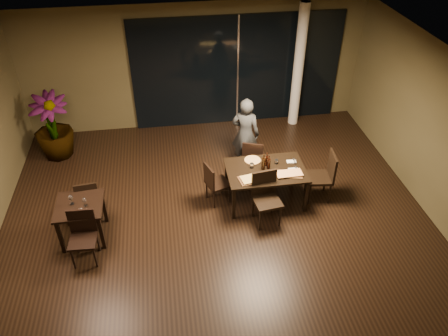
{
  "coord_description": "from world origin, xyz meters",
  "views": [
    {
      "loc": [
        -0.79,
        -5.62,
        5.7
      ],
      "look_at": [
        0.16,
        0.57,
        1.05
      ],
      "focal_mm": 35.0,
      "sensor_mm": 36.0,
      "label": 1
    }
  ],
  "objects_px": {
    "bottle_b": "(269,162)",
    "side_table": "(80,210)",
    "chair_main_near": "(266,195)",
    "diner": "(245,134)",
    "chair_main_left": "(214,182)",
    "chair_main_right": "(324,174)",
    "bottle_a": "(263,162)",
    "chair_main_far": "(253,157)",
    "chair_side_far": "(88,197)",
    "chair_side_near": "(83,233)",
    "potted_plant": "(52,126)",
    "bottle_c": "(267,159)",
    "main_table": "(266,173)"
  },
  "relations": [
    {
      "from": "chair_main_left",
      "to": "potted_plant",
      "type": "relative_size",
      "value": 0.59
    },
    {
      "from": "chair_side_near",
      "to": "diner",
      "type": "bearing_deg",
      "value": 37.66
    },
    {
      "from": "chair_main_right",
      "to": "bottle_a",
      "type": "height_order",
      "value": "bottle_a"
    },
    {
      "from": "chair_main_near",
      "to": "diner",
      "type": "relative_size",
      "value": 0.63
    },
    {
      "from": "chair_main_right",
      "to": "bottle_a",
      "type": "xyz_separation_m",
      "value": [
        -1.2,
        0.11,
        0.34
      ]
    },
    {
      "from": "chair_main_right",
      "to": "side_table",
      "type": "bearing_deg",
      "value": -78.3
    },
    {
      "from": "chair_main_far",
      "to": "chair_main_left",
      "type": "distance_m",
      "value": 1.13
    },
    {
      "from": "chair_main_right",
      "to": "bottle_b",
      "type": "distance_m",
      "value": 1.15
    },
    {
      "from": "chair_side_near",
      "to": "potted_plant",
      "type": "relative_size",
      "value": 0.64
    },
    {
      "from": "diner",
      "to": "bottle_a",
      "type": "relative_size",
      "value": 4.96
    },
    {
      "from": "chair_main_far",
      "to": "bottle_b",
      "type": "bearing_deg",
      "value": 120.08
    },
    {
      "from": "diner",
      "to": "chair_main_left",
      "type": "bearing_deg",
      "value": 76.17
    },
    {
      "from": "main_table",
      "to": "diner",
      "type": "distance_m",
      "value": 1.23
    },
    {
      "from": "chair_main_far",
      "to": "bottle_c",
      "type": "relative_size",
      "value": 3.16
    },
    {
      "from": "chair_main_left",
      "to": "bottle_c",
      "type": "xyz_separation_m",
      "value": [
        1.02,
        0.03,
        0.4
      ]
    },
    {
      "from": "side_table",
      "to": "chair_main_right",
      "type": "bearing_deg",
      "value": 5.24
    },
    {
      "from": "chair_side_near",
      "to": "potted_plant",
      "type": "distance_m",
      "value": 3.37
    },
    {
      "from": "side_table",
      "to": "bottle_c",
      "type": "xyz_separation_m",
      "value": [
        3.44,
        0.63,
        0.27
      ]
    },
    {
      "from": "chair_main_left",
      "to": "potted_plant",
      "type": "bearing_deg",
      "value": 37.71
    },
    {
      "from": "potted_plant",
      "to": "main_table",
      "type": "bearing_deg",
      "value": -27.7
    },
    {
      "from": "chair_main_far",
      "to": "chair_main_near",
      "type": "distance_m",
      "value": 1.3
    },
    {
      "from": "chair_main_near",
      "to": "chair_side_far",
      "type": "relative_size",
      "value": 1.17
    },
    {
      "from": "side_table",
      "to": "bottle_b",
      "type": "distance_m",
      "value": 3.5
    },
    {
      "from": "chair_side_far",
      "to": "bottle_b",
      "type": "relative_size",
      "value": 2.98
    },
    {
      "from": "chair_main_near",
      "to": "chair_side_near",
      "type": "distance_m",
      "value": 3.24
    },
    {
      "from": "chair_side_near",
      "to": "bottle_b",
      "type": "height_order",
      "value": "bottle_b"
    },
    {
      "from": "main_table",
      "to": "bottle_b",
      "type": "height_order",
      "value": "bottle_b"
    },
    {
      "from": "chair_main_near",
      "to": "diner",
      "type": "bearing_deg",
      "value": 84.21
    },
    {
      "from": "chair_main_left",
      "to": "diner",
      "type": "height_order",
      "value": "diner"
    },
    {
      "from": "chair_main_near",
      "to": "chair_main_left",
      "type": "xyz_separation_m",
      "value": [
        -0.87,
        0.62,
        -0.08
      ]
    },
    {
      "from": "chair_main_near",
      "to": "potted_plant",
      "type": "bearing_deg",
      "value": 138.93
    },
    {
      "from": "chair_main_near",
      "to": "bottle_a",
      "type": "distance_m",
      "value": 0.65
    },
    {
      "from": "bottle_b",
      "to": "potted_plant",
      "type": "bearing_deg",
      "value": 152.91
    },
    {
      "from": "bottle_b",
      "to": "chair_side_near",
      "type": "bearing_deg",
      "value": -163.23
    },
    {
      "from": "diner",
      "to": "potted_plant",
      "type": "height_order",
      "value": "diner"
    },
    {
      "from": "chair_main_near",
      "to": "chair_side_far",
      "type": "height_order",
      "value": "chair_main_near"
    },
    {
      "from": "chair_main_far",
      "to": "chair_main_left",
      "type": "bearing_deg",
      "value": 57.05
    },
    {
      "from": "bottle_a",
      "to": "chair_main_right",
      "type": "bearing_deg",
      "value": -5.27
    },
    {
      "from": "chair_main_near",
      "to": "chair_main_left",
      "type": "bearing_deg",
      "value": 137.07
    },
    {
      "from": "bottle_b",
      "to": "side_table",
      "type": "bearing_deg",
      "value": -171.25
    },
    {
      "from": "chair_main_far",
      "to": "bottle_c",
      "type": "bearing_deg",
      "value": 120.23
    },
    {
      "from": "chair_main_far",
      "to": "potted_plant",
      "type": "distance_m",
      "value": 4.44
    },
    {
      "from": "side_table",
      "to": "chair_main_right",
      "type": "distance_m",
      "value": 4.57
    },
    {
      "from": "chair_side_near",
      "to": "chair_side_far",
      "type": "bearing_deg",
      "value": 93.62
    },
    {
      "from": "chair_main_far",
      "to": "bottle_a",
      "type": "height_order",
      "value": "bottle_a"
    },
    {
      "from": "chair_side_near",
      "to": "bottle_a",
      "type": "xyz_separation_m",
      "value": [
        3.27,
        1.01,
        0.38
      ]
    },
    {
      "from": "chair_main_left",
      "to": "chair_main_right",
      "type": "relative_size",
      "value": 0.86
    },
    {
      "from": "chair_side_near",
      "to": "chair_main_far",
      "type": "bearing_deg",
      "value": 31.47
    },
    {
      "from": "side_table",
      "to": "diner",
      "type": "xyz_separation_m",
      "value": [
        3.23,
        1.71,
        0.19
      ]
    },
    {
      "from": "potted_plant",
      "to": "bottle_c",
      "type": "distance_m",
      "value": 4.8
    }
  ]
}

